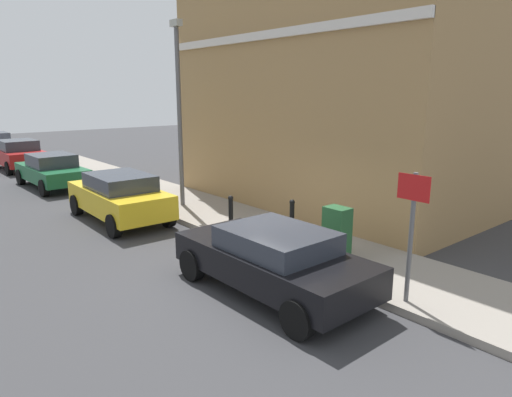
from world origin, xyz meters
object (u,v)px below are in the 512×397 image
Objects in this scene: utility_cabinet at (337,234)px; lamppost at (179,107)px; car_yellow at (120,196)px; car_green at (52,170)px; car_black at (273,259)px; bollard_far_kerb at (231,214)px; street_sign at (412,219)px; car_red at (19,154)px; bollard_near_cabinet at (292,218)px.

utility_cabinet is 6.96m from lamppost.
car_green is (-0.04, 6.38, -0.05)m from car_yellow.
car_yellow is (-0.11, 6.65, 0.06)m from car_black.
bollard_far_kerb is 4.51m from lamppost.
car_yellow is 3.33m from lamppost.
car_green is at bearing 109.03° from lamppost.
street_sign reaches higher than car_yellow.
car_black is at bearing 179.25° from car_red.
car_black is 3.34m from bollard_far_kerb.
car_green is at bearing 98.34° from bollard_far_kerb.
lamppost is at bearing -162.49° from car_green.
street_sign reaches higher than bollard_far_kerb.
bollard_far_kerb is 0.45× the size of street_sign.
bollard_near_cabinet is 5.57m from lamppost.
utility_cabinet is 1.11× the size of bollard_far_kerb.
car_green is 7.20m from lamppost.
bollard_far_kerb is at bearing 105.72° from utility_cabinet.
bollard_near_cabinet and bollard_far_kerb have the same top height.
utility_cabinet reaches higher than bollard_near_cabinet.
street_sign is (-0.85, -3.76, 0.96)m from bollard_near_cabinet.
car_yellow is at bearing 178.80° from car_red.
car_black is 3.58× the size of utility_cabinet.
bollard_far_kerb is at bearing -157.45° from car_yellow.
bollard_near_cabinet is 3.97m from street_sign.
bollard_near_cabinet is (2.20, 1.76, 0.01)m from car_black.
bollard_far_kerb is (-0.80, 2.83, 0.02)m from utility_cabinet.
car_black is 1.05× the size of car_red.
bollard_far_kerb is at bearing -173.18° from car_green.
bollard_near_cabinet is at bearing -55.69° from bollard_far_kerb.
utility_cabinet is at bearing -93.77° from bollard_near_cabinet.
car_black is 2.12m from utility_cabinet.
car_red is 15.68m from bollard_far_kerb.
car_black is 3.96× the size of bollard_near_cabinet.
car_black is 7.46m from lamppost.
street_sign is (1.35, -2.00, 0.97)m from car_black.
car_black is 0.99× the size of car_green.
bollard_far_kerb is at bearing -101.41° from lamppost.
car_green is at bearing 1.32° from car_yellow.
utility_cabinet reaches higher than car_black.
utility_cabinet is 2.56m from street_sign.
car_green is 5.66m from car_red.
car_green is 15.14m from street_sign.
car_yellow is 3.92× the size of bollard_near_cabinet.
street_sign is (0.05, -5.07, 0.96)m from bollard_far_kerb.
car_black reaches higher than bollard_far_kerb.
car_black is at bearing -141.40° from bollard_near_cabinet.
bollard_far_kerb is 5.16m from street_sign.
car_black is at bearing 179.16° from car_green.
car_yellow is 0.98× the size of car_green.
lamppost is (-0.07, 6.45, 2.62)m from utility_cabinet.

